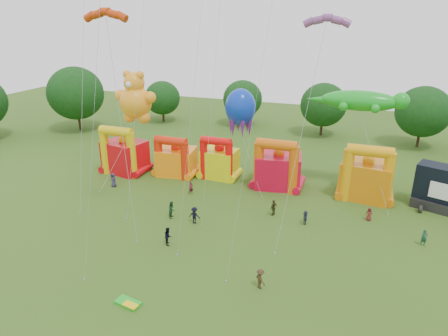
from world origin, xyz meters
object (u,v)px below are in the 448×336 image
(bouncy_castle_0, at_px, (124,154))
(gecko_kite, at_px, (371,148))
(bouncy_castle_2, at_px, (219,161))
(spectator_4, at_px, (274,208))
(teddy_bear_kite, at_px, (128,125))
(spectator_0, at_px, (113,180))
(octopus_kite, at_px, (247,146))

(bouncy_castle_0, height_order, gecko_kite, gecko_kite)
(bouncy_castle_2, bearing_deg, spectator_4, -41.42)
(gecko_kite, bearing_deg, spectator_4, -138.96)
(spectator_4, bearing_deg, bouncy_castle_0, -79.60)
(gecko_kite, distance_m, spectator_4, 13.63)
(teddy_bear_kite, bearing_deg, spectator_4, -12.37)
(bouncy_castle_0, xyz_separation_m, spectator_4, (22.88, -5.87, -1.69))
(bouncy_castle_0, relative_size, gecko_kite, 0.55)
(gecko_kite, height_order, spectator_4, gecko_kite)
(spectator_0, bearing_deg, gecko_kite, 20.34)
(octopus_kite, height_order, spectator_4, octopus_kite)
(octopus_kite, bearing_deg, spectator_4, -56.37)
(bouncy_castle_2, distance_m, teddy_bear_kite, 13.00)
(bouncy_castle_0, distance_m, gecko_kite, 32.60)
(teddy_bear_kite, height_order, spectator_4, teddy_bear_kite)
(bouncy_castle_0, distance_m, bouncy_castle_2, 13.54)
(bouncy_castle_2, bearing_deg, teddy_bear_kite, -161.08)
(gecko_kite, xyz_separation_m, spectator_4, (-9.41, -8.19, -5.49))
(spectator_0, bearing_deg, teddy_bear_kite, 90.39)
(bouncy_castle_2, xyz_separation_m, teddy_bear_kite, (-11.32, -3.88, 5.10))
(bouncy_castle_2, xyz_separation_m, spectator_0, (-11.74, -7.71, -1.36))
(spectator_4, bearing_deg, teddy_bear_kite, -77.57)
(teddy_bear_kite, distance_m, gecko_kite, 30.55)
(bouncy_castle_2, relative_size, spectator_0, 3.18)
(spectator_0, bearing_deg, spectator_4, 4.72)
(bouncy_castle_0, bearing_deg, teddy_bear_kite, -33.13)
(bouncy_castle_2, bearing_deg, bouncy_castle_0, -168.95)
(bouncy_castle_2, relative_size, teddy_bear_kite, 0.42)
(bouncy_castle_0, height_order, bouncy_castle_2, bouncy_castle_0)
(bouncy_castle_0, distance_m, spectator_4, 23.68)
(bouncy_castle_0, relative_size, octopus_kite, 0.58)
(bouncy_castle_0, xyz_separation_m, teddy_bear_kite, (1.97, -1.29, 4.78))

